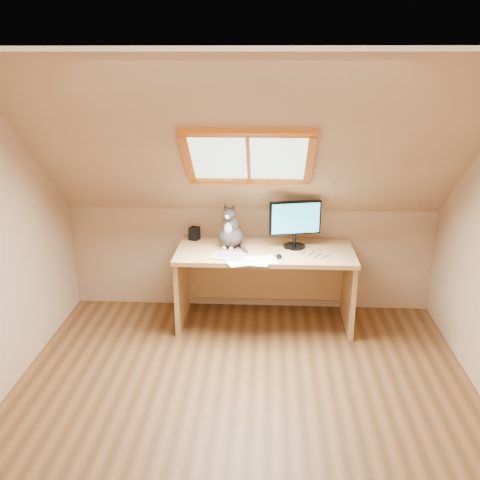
{
  "coord_description": "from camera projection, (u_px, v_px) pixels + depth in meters",
  "views": [
    {
      "loc": [
        0.15,
        -3.13,
        2.38
      ],
      "look_at": [
        -0.06,
        1.0,
        0.95
      ],
      "focal_mm": 40.0,
      "sensor_mm": 36.0,
      "label": 1
    }
  ],
  "objects": [
    {
      "name": "graphics_tablet",
      "position": [
        228.0,
        256.0,
        4.63
      ],
      "size": [
        0.31,
        0.25,
        0.01
      ],
      "primitive_type": "cube",
      "rotation": [
        0.0,
        0.0,
        -0.2
      ],
      "color": "#B2B2B7",
      "rests_on": "desk"
    },
    {
      "name": "ground",
      "position": [
        242.0,
        415.0,
        3.74
      ],
      "size": [
        3.5,
        3.5,
        0.0
      ],
      "primitive_type": "plane",
      "color": "brown",
      "rests_on": "ground"
    },
    {
      "name": "mouse",
      "position": [
        279.0,
        256.0,
        4.61
      ],
      "size": [
        0.06,
        0.1,
        0.03
      ],
      "primitive_type": "ellipsoid",
      "rotation": [
        0.0,
        0.0,
        -0.04
      ],
      "color": "black",
      "rests_on": "desk"
    },
    {
      "name": "monitor",
      "position": [
        295.0,
        221.0,
        4.78
      ],
      "size": [
        0.47,
        0.2,
        0.43
      ],
      "color": "black",
      "rests_on": "desk"
    },
    {
      "name": "papers",
      "position": [
        253.0,
        260.0,
        4.56
      ],
      "size": [
        0.35,
        0.3,
        0.01
      ],
      "color": "white",
      "rests_on": "desk"
    },
    {
      "name": "desk_speaker",
      "position": [
        194.0,
        233.0,
        5.05
      ],
      "size": [
        0.11,
        0.11,
        0.12
      ],
      "primitive_type": "cube",
      "rotation": [
        0.0,
        0.0,
        -0.35
      ],
      "color": "black",
      "rests_on": "desk"
    },
    {
      "name": "cables",
      "position": [
        304.0,
        255.0,
        4.67
      ],
      "size": [
        0.51,
        0.26,
        0.01
      ],
      "color": "silver",
      "rests_on": "desk"
    },
    {
      "name": "desk",
      "position": [
        265.0,
        270.0,
        4.93
      ],
      "size": [
        1.59,
        0.7,
        0.73
      ],
      "color": "tan",
      "rests_on": "ground"
    },
    {
      "name": "room_shell",
      "position": [
        241.0,
        224.0,
        3.18
      ],
      "size": [
        3.52,
        3.52,
        2.41
      ],
      "color": "tan",
      "rests_on": "ground"
    },
    {
      "name": "cat",
      "position": [
        231.0,
        231.0,
        4.84
      ],
      "size": [
        0.28,
        0.31,
        0.42
      ],
      "color": "#3F3937",
      "rests_on": "desk"
    }
  ]
}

